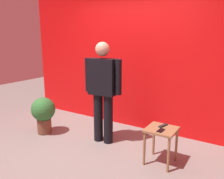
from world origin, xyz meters
TOP-DOWN VIEW (x-y plane):
  - ground_plane at (0.00, 0.00)m, footprint 12.00×12.00m
  - back_wall_red at (0.00, 1.56)m, footprint 4.86×0.12m
  - standing_person at (0.00, 0.61)m, footprint 0.68×0.27m
  - side_table at (1.09, 0.46)m, footprint 0.41×0.41m
  - cell_phone at (1.11, 0.38)m, footprint 0.08×0.15m
  - tv_remote at (1.08, 0.55)m, footprint 0.09×0.18m
  - potted_plant at (-1.14, 0.31)m, footprint 0.44×0.44m

SIDE VIEW (x-z plane):
  - ground_plane at x=0.00m, z-range 0.00..0.00m
  - potted_plant at x=-1.14m, z-range 0.06..0.75m
  - side_table at x=1.09m, z-range 0.16..0.68m
  - cell_phone at x=1.11m, z-range 0.53..0.54m
  - tv_remote at x=1.08m, z-range 0.53..0.55m
  - standing_person at x=0.00m, z-range 0.10..1.80m
  - back_wall_red at x=0.00m, z-range 0.00..2.92m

